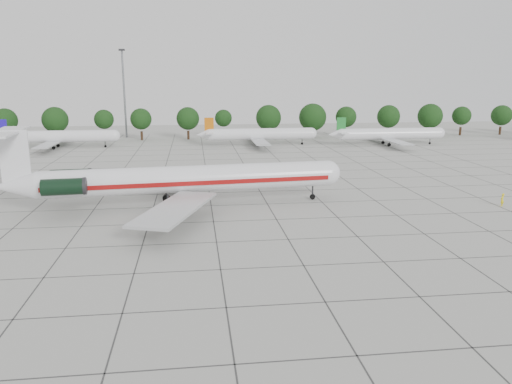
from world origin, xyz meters
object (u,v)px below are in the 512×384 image
Objects in this scene: ground_crew at (502,200)px; bg_airliner_c at (260,134)px; main_airliner at (171,179)px; floodlight_mast at (124,89)px; bg_airliner_d at (390,134)px; bg_airliner_b at (58,137)px.

bg_airliner_c reaches higher than ground_crew.
main_airliner is 46.25m from ground_crew.
floodlight_mast reaches higher than main_airliner.
bg_airliner_c is 34.31m from bg_airliner_d.
bg_airliner_d is at bearing -137.61° from ground_crew.
bg_airliner_c is (-25.37, 67.05, 2.00)m from ground_crew.
ground_crew is at bearing -97.86° from bg_airliner_d.
bg_airliner_b is 1.00× the size of bg_airliner_c.
bg_airliner_b is 1.00× the size of bg_airliner_d.
bg_airliner_d is at bearing -3.10° from bg_airliner_b.
main_airliner is 65.14m from bg_airliner_c.
bg_airliner_d is at bearing -6.16° from bg_airliner_c.
main_airliner is 1.68× the size of bg_airliner_d.
floodlight_mast is at bearing -94.76° from ground_crew.
bg_airliner_c and bg_airliner_d have the same top height.
bg_airliner_d is (8.74, 63.37, 2.00)m from ground_crew.
floodlight_mast is (-37.11, 22.20, 11.37)m from bg_airliner_c.
main_airliner reaches higher than bg_airliner_d.
main_airliner is at bearing -78.81° from floodlight_mast.
bg_airliner_d reaches higher than ground_crew.
ground_crew is 102.44m from bg_airliner_b.
main_airliner is 86.28m from floodlight_mast.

